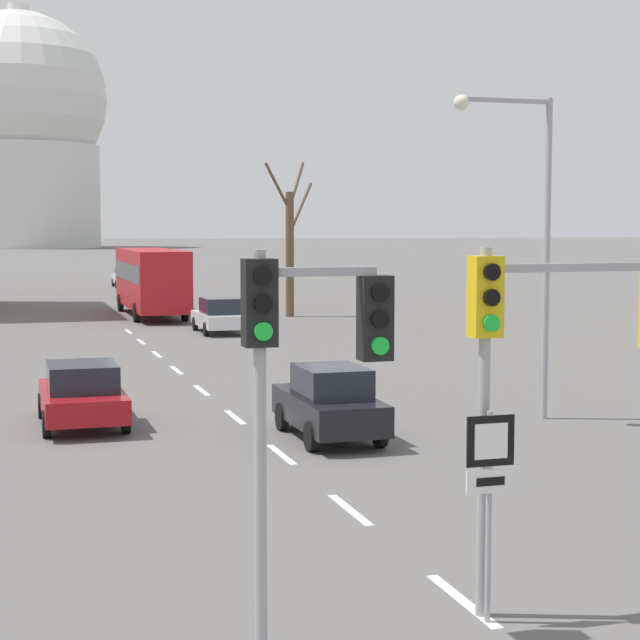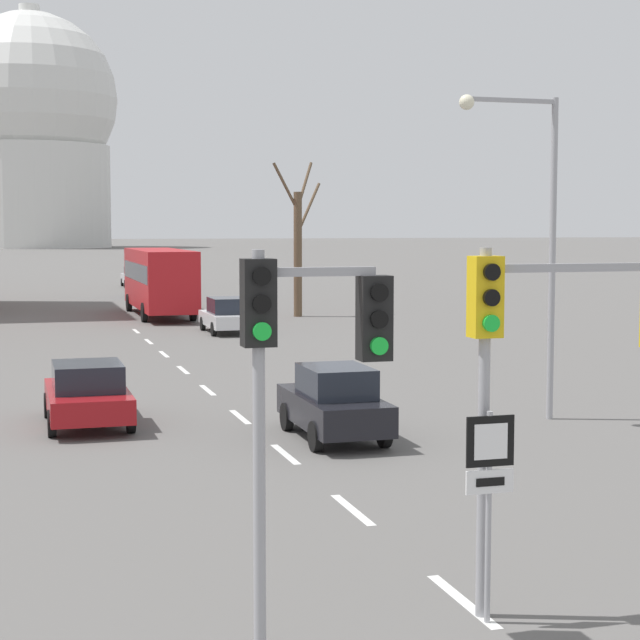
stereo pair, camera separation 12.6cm
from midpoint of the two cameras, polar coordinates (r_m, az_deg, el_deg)
lane_stripe_1 at (r=13.98m, az=7.89°, el=-14.60°), size 0.16×2.00×0.01m
lane_stripe_2 at (r=17.99m, az=1.95°, el=-10.07°), size 0.16×2.00×0.01m
lane_stripe_3 at (r=22.19m, az=-1.70°, el=-7.17°), size 0.16×2.00×0.01m
lane_stripe_4 at (r=26.49m, az=-4.15°, el=-5.18°), size 0.16×2.00×0.01m
lane_stripe_5 at (r=30.85m, az=-5.90°, el=-3.74°), size 0.16×2.00×0.01m
lane_stripe_6 at (r=35.24m, az=-7.21°, el=-2.66°), size 0.16×2.00×0.01m
lane_stripe_7 at (r=39.66m, az=-8.23°, el=-1.81°), size 0.16×2.00×0.01m
lane_stripe_8 at (r=44.09m, az=-9.04°, el=-1.14°), size 0.16×2.00×0.01m
lane_stripe_9 at (r=48.54m, az=-9.71°, el=-0.59°), size 0.16×2.00×0.01m
traffic_signal_centre_tall at (r=13.13m, az=12.43°, el=-0.85°), size 2.71×0.34×4.44m
traffic_signal_near_left at (r=11.81m, az=-0.71°, el=-1.52°), size 1.70×0.34×4.44m
route_sign_post at (r=12.81m, az=9.31°, el=-8.39°), size 0.60×0.08×2.54m
street_lamp_right at (r=26.13m, az=11.50°, el=5.24°), size 2.54×0.36×7.74m
sedan_near_left at (r=84.15m, az=-9.80°, el=2.29°), size 1.88×4.00×1.55m
sedan_near_right at (r=23.60m, az=0.92°, el=-4.43°), size 1.70×3.90×1.63m
sedan_mid_centre at (r=47.21m, az=-4.87°, el=0.25°), size 1.92×4.32×1.57m
sedan_far_left at (r=25.78m, az=-12.16°, el=-3.86°), size 1.92×4.09×1.50m
sedan_far_right at (r=71.75m, az=-8.92°, el=1.90°), size 1.74×3.99×1.74m
city_bus at (r=56.30m, az=-8.49°, el=2.28°), size 2.66×10.80×3.48m
bare_tree_right_near at (r=55.57m, az=-1.10°, el=3.98°), size 2.94×1.76×8.09m
capitol_dome at (r=246.39m, az=-15.09°, el=9.74°), size 37.35×37.35×52.75m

